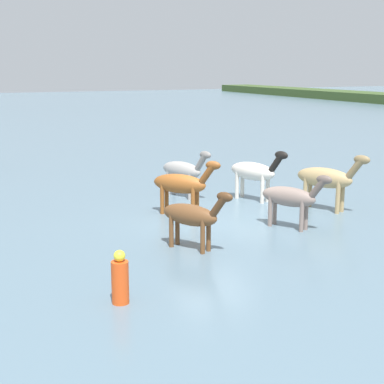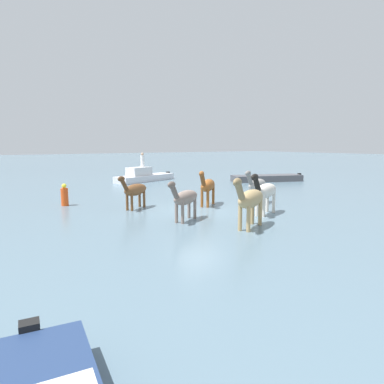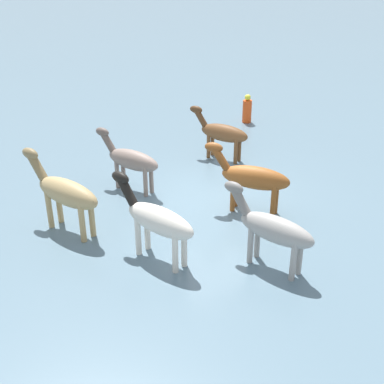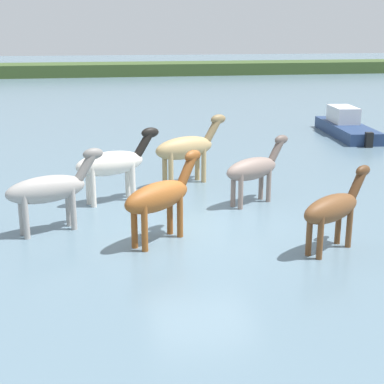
{
  "view_description": "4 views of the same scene",
  "coord_description": "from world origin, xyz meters",
  "px_view_note": "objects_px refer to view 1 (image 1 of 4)",
  "views": [
    {
      "loc": [
        15.8,
        -7.84,
        4.78
      ],
      "look_at": [
        -0.33,
        -0.57,
        0.92
      ],
      "focal_mm": 54.03,
      "sensor_mm": 36.0,
      "label": 1
    },
    {
      "loc": [
        8.95,
        13.29,
        3.15
      ],
      "look_at": [
        -0.1,
        -0.53,
        0.79
      ],
      "focal_mm": 31.7,
      "sensor_mm": 36.0,
      "label": 2
    },
    {
      "loc": [
        -11.28,
        6.84,
        7.06
      ],
      "look_at": [
        -0.56,
        0.96,
        0.75
      ],
      "focal_mm": 48.56,
      "sensor_mm": 36.0,
      "label": 3
    },
    {
      "loc": [
        -2.56,
        -12.23,
        4.49
      ],
      "look_at": [
        -0.17,
        0.49,
        0.77
      ],
      "focal_mm": 52.85,
      "sensor_mm": 36.0,
      "label": 4
    }
  ],
  "objects_px": {
    "horse_gray_outer": "(183,170)",
    "horse_dun_straggler": "(291,197)",
    "horse_dark_mare": "(327,178)",
    "horse_rear_stallion": "(192,216)",
    "horse_mid_herd": "(182,184)",
    "buoy_channel_marker": "(120,280)",
    "horse_pinto_flank": "(254,172)"
  },
  "relations": [
    {
      "from": "horse_dun_straggler",
      "to": "horse_gray_outer",
      "type": "bearing_deg",
      "value": 164.77
    },
    {
      "from": "horse_dun_straggler",
      "to": "buoy_channel_marker",
      "type": "relative_size",
      "value": 1.87
    },
    {
      "from": "horse_mid_herd",
      "to": "buoy_channel_marker",
      "type": "relative_size",
      "value": 1.84
    },
    {
      "from": "horse_dark_mare",
      "to": "buoy_channel_marker",
      "type": "bearing_deg",
      "value": -87.26
    },
    {
      "from": "horse_mid_herd",
      "to": "buoy_channel_marker",
      "type": "distance_m",
      "value": 7.33
    },
    {
      "from": "horse_pinto_flank",
      "to": "horse_dark_mare",
      "type": "height_order",
      "value": "horse_dark_mare"
    },
    {
      "from": "horse_pinto_flank",
      "to": "horse_dun_straggler",
      "type": "relative_size",
      "value": 1.14
    },
    {
      "from": "horse_dark_mare",
      "to": "horse_mid_herd",
      "type": "bearing_deg",
      "value": -132.57
    },
    {
      "from": "horse_pinto_flank",
      "to": "horse_rear_stallion",
      "type": "height_order",
      "value": "horse_pinto_flank"
    },
    {
      "from": "horse_pinto_flank",
      "to": "horse_mid_herd",
      "type": "bearing_deg",
      "value": -97.45
    },
    {
      "from": "horse_mid_herd",
      "to": "horse_dark_mare",
      "type": "relative_size",
      "value": 0.84
    },
    {
      "from": "horse_mid_herd",
      "to": "horse_pinto_flank",
      "type": "bearing_deg",
      "value": 65.1
    },
    {
      "from": "horse_dun_straggler",
      "to": "horse_gray_outer",
      "type": "height_order",
      "value": "horse_gray_outer"
    },
    {
      "from": "horse_dark_mare",
      "to": "buoy_channel_marker",
      "type": "xyz_separation_m",
      "value": [
        4.68,
        -8.69,
        -0.59
      ]
    },
    {
      "from": "buoy_channel_marker",
      "to": "horse_pinto_flank",
      "type": "bearing_deg",
      "value": 133.92
    },
    {
      "from": "horse_mid_herd",
      "to": "horse_dun_straggler",
      "type": "distance_m",
      "value": 3.65
    },
    {
      "from": "horse_mid_herd",
      "to": "buoy_channel_marker",
      "type": "bearing_deg",
      "value": -72.79
    },
    {
      "from": "horse_mid_herd",
      "to": "horse_dun_straggler",
      "type": "xyz_separation_m",
      "value": [
        2.81,
        2.33,
        -0.07
      ]
    },
    {
      "from": "horse_mid_herd",
      "to": "horse_dun_straggler",
      "type": "bearing_deg",
      "value": 0.13
    },
    {
      "from": "horse_pinto_flank",
      "to": "horse_rear_stallion",
      "type": "xyz_separation_m",
      "value": [
        4.31,
        -4.41,
        -0.13
      ]
    },
    {
      "from": "horse_gray_outer",
      "to": "horse_dun_straggler",
      "type": "bearing_deg",
      "value": -9.11
    },
    {
      "from": "horse_pinto_flank",
      "to": "horse_gray_outer",
      "type": "relative_size",
      "value": 1.05
    },
    {
      "from": "horse_rear_stallion",
      "to": "buoy_channel_marker",
      "type": "distance_m",
      "value": 3.88
    },
    {
      "from": "horse_dark_mare",
      "to": "horse_rear_stallion",
      "type": "bearing_deg",
      "value": -96.43
    },
    {
      "from": "horse_dun_straggler",
      "to": "horse_dark_mare",
      "type": "xyz_separation_m",
      "value": [
        -1.38,
        2.35,
        0.14
      ]
    },
    {
      "from": "horse_gray_outer",
      "to": "horse_dark_mare",
      "type": "distance_m",
      "value": 5.24
    },
    {
      "from": "horse_mid_herd",
      "to": "horse_dark_mare",
      "type": "xyz_separation_m",
      "value": [
        1.43,
        4.68,
        0.07
      ]
    },
    {
      "from": "buoy_channel_marker",
      "to": "horse_mid_herd",
      "type": "bearing_deg",
      "value": 146.76
    },
    {
      "from": "horse_mid_herd",
      "to": "horse_dun_straggler",
      "type": "height_order",
      "value": "horse_mid_herd"
    },
    {
      "from": "horse_pinto_flank",
      "to": "horse_gray_outer",
      "type": "bearing_deg",
      "value": -147.97
    },
    {
      "from": "horse_rear_stallion",
      "to": "horse_dun_straggler",
      "type": "xyz_separation_m",
      "value": [
        -0.66,
        3.53,
        0.03
      ]
    },
    {
      "from": "horse_gray_outer",
      "to": "horse_dark_mare",
      "type": "height_order",
      "value": "horse_dark_mare"
    }
  ]
}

